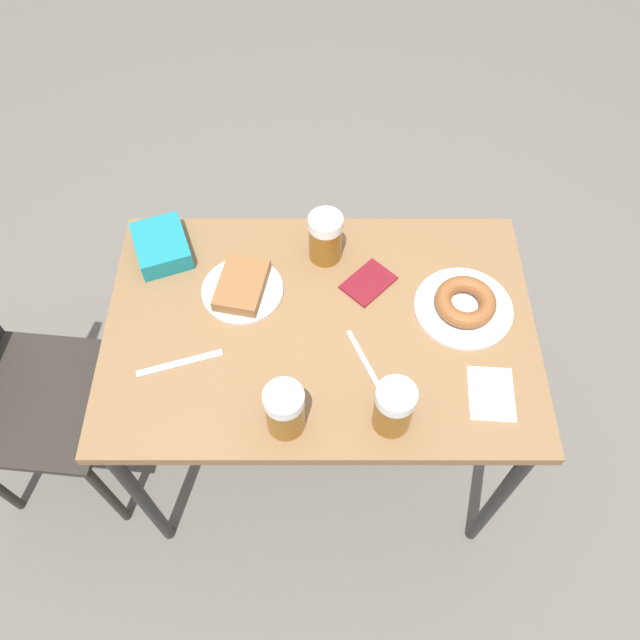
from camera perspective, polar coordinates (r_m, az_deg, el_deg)
name	(u,v)px	position (r m, az deg, el deg)	size (l,w,h in m)	color
ground_plane	(320,444)	(2.17, 0.00, -11.25)	(8.00, 8.00, 0.00)	#666059
table	(320,340)	(1.55, 0.00, -1.86)	(0.68, 1.03, 0.76)	olive
plate_with_cake	(242,287)	(1.54, -7.15, 2.99)	(0.20, 0.20, 0.04)	silver
plate_with_donut	(464,304)	(1.54, 13.06, 1.41)	(0.24, 0.24, 0.05)	silver
beer_mug_left	(394,408)	(1.32, 6.74, -7.95)	(0.09, 0.09, 0.14)	#8C5619
beer_mug_center	(325,237)	(1.56, 0.49, 7.56)	(0.09, 0.09, 0.14)	#8C5619
beer_mug_right	(285,410)	(1.31, -3.25, -8.22)	(0.09, 0.09, 0.14)	#8C5619
napkin_folded	(491,394)	(1.45, 15.36, -6.52)	(0.14, 0.11, 0.00)	white
fork	(363,359)	(1.44, 3.99, -3.57)	(0.16, 0.08, 0.00)	silver
knife	(180,363)	(1.47, -12.70, -3.86)	(0.07, 0.20, 0.00)	silver
passport_near_edge	(368,283)	(1.56, 4.43, 3.43)	(0.15, 0.15, 0.01)	maroon
blue_pouch	(161,246)	(1.65, -14.30, 6.58)	(0.19, 0.17, 0.05)	teal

